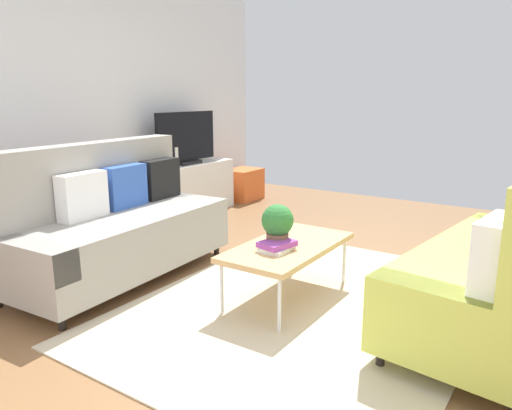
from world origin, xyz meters
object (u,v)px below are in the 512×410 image
(bottle_1, at_px, (170,160))
(bottle_0, at_px, (164,159))
(bottle_2, at_px, (176,157))
(tv, at_px, (186,139))
(table_book_0, at_px, (277,249))
(couch_beige, at_px, (114,223))
(tv_console, at_px, (187,189))
(vase_0, at_px, (148,163))
(potted_plant, at_px, (277,224))
(couch_green, at_px, (510,268))
(storage_trunk, at_px, (243,184))
(coffee_table, at_px, (288,248))

(bottle_1, bearing_deg, bottle_0, 180.00)
(bottle_0, distance_m, bottle_2, 0.21)
(tv, height_order, table_book_0, tv)
(couch_beige, bearing_deg, bottle_0, -152.40)
(tv_console, distance_m, vase_0, 0.70)
(couch_beige, relative_size, table_book_0, 8.11)
(tv_console, distance_m, potted_plant, 2.88)
(tv_console, bearing_deg, table_book_0, -125.86)
(couch_green, distance_m, tv_console, 4.01)
(tv_console, distance_m, storage_trunk, 1.11)
(couch_beige, bearing_deg, tv_console, -157.17)
(coffee_table, bearing_deg, vase_0, 68.11)
(storage_trunk, xyz_separation_m, potted_plant, (-2.75, -2.25, 0.37))
(couch_beige, distance_m, bottle_1, 1.90)
(couch_green, height_order, tv, tv)
(vase_0, height_order, bottle_2, bottle_2)
(coffee_table, height_order, tv_console, tv_console)
(table_book_0, bearing_deg, couch_green, -72.26)
(table_book_0, bearing_deg, storage_trunk, 39.03)
(storage_trunk, relative_size, vase_0, 3.51)
(tv, xyz_separation_m, vase_0, (-0.58, 0.07, -0.24))
(tv, bearing_deg, bottle_2, -174.56)
(tv_console, bearing_deg, couch_beige, -153.76)
(coffee_table, bearing_deg, table_book_0, -176.65)
(coffee_table, distance_m, potted_plant, 0.22)
(storage_trunk, bearing_deg, couch_green, -122.74)
(tv, distance_m, table_book_0, 2.98)
(couch_green, xyz_separation_m, vase_0, (0.70, 3.85, 0.27))
(couch_beige, xyz_separation_m, bottle_0, (1.53, 0.92, 0.29))
(couch_beige, relative_size, bottle_1, 12.09)
(tv, xyz_separation_m, table_book_0, (-1.73, -2.37, -0.52))
(bottle_1, bearing_deg, storage_trunk, -2.43)
(vase_0, bearing_deg, bottle_2, -13.67)
(couch_beige, distance_m, coffee_table, 1.48)
(bottle_2, bearing_deg, bottle_0, 180.00)
(vase_0, distance_m, bottle_1, 0.28)
(bottle_1, xyz_separation_m, bottle_2, (0.10, 0.00, 0.03))
(couch_green, bearing_deg, tv, 78.57)
(coffee_table, distance_m, bottle_0, 2.63)
(couch_green, bearing_deg, tv_console, 78.67)
(couch_green, distance_m, vase_0, 3.93)
(couch_beige, xyz_separation_m, coffee_table, (0.39, -1.42, -0.06))
(coffee_table, distance_m, table_book_0, 0.18)
(storage_trunk, relative_size, bottle_1, 3.23)
(tv_console, bearing_deg, couch_green, -108.61)
(table_book_0, height_order, bottle_0, bottle_0)
(tv, relative_size, table_book_0, 4.17)
(storage_trunk, relative_size, table_book_0, 2.17)
(couch_green, height_order, tv_console, couch_green)
(tv_console, relative_size, tv, 1.40)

